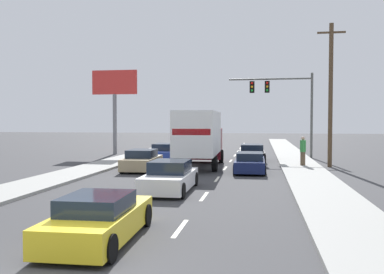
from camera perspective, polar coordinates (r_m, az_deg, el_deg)
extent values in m
plane|color=#3D3D3F|center=(32.61, 2.54, -3.13)|extent=(140.00, 140.00, 0.00)
cube|color=#9E9E99|center=(27.51, 14.95, -4.06)|extent=(2.60, 80.00, 0.14)
cube|color=#9E9E99|center=(29.33, -11.52, -3.64)|extent=(2.60, 80.00, 0.14)
cube|color=silver|center=(13.03, -16.78, -11.41)|extent=(0.14, 2.00, 0.01)
cube|color=silver|center=(17.56, -9.46, -7.80)|extent=(0.14, 2.00, 0.01)
cube|color=silver|center=(22.29, -5.26, -5.64)|extent=(0.14, 2.00, 0.01)
cube|color=silver|center=(27.11, -2.56, -4.22)|extent=(0.14, 2.00, 0.01)
cube|color=silver|center=(31.99, -0.68, -3.23)|extent=(0.14, 2.00, 0.01)
cube|color=silver|center=(36.91, 0.70, -2.49)|extent=(0.14, 2.00, 0.01)
cube|color=silver|center=(41.84, 1.75, -1.93)|extent=(0.14, 2.00, 0.01)
cube|color=silver|center=(46.79, 2.58, -1.49)|extent=(0.14, 2.00, 0.01)
cube|color=silver|center=(51.74, 3.25, -1.13)|extent=(0.14, 2.00, 0.01)
cube|color=silver|center=(56.71, 3.80, -0.84)|extent=(0.14, 2.00, 0.01)
cube|color=silver|center=(11.96, -1.64, -12.55)|extent=(0.14, 2.00, 0.01)
cube|color=silver|center=(16.78, 1.70, -8.24)|extent=(0.14, 2.00, 0.01)
cube|color=silver|center=(21.68, 3.51, -5.85)|extent=(0.14, 2.00, 0.01)
cube|color=silver|center=(26.62, 4.64, -4.35)|extent=(0.14, 2.00, 0.01)
cube|color=silver|center=(31.57, 5.41, -3.31)|extent=(0.14, 2.00, 0.01)
cube|color=silver|center=(36.54, 5.98, -2.55)|extent=(0.14, 2.00, 0.01)
cube|color=silver|center=(41.52, 6.40, -1.98)|extent=(0.14, 2.00, 0.01)
cube|color=silver|center=(46.50, 6.74, -1.53)|extent=(0.14, 2.00, 0.01)
cube|color=silver|center=(51.48, 7.01, -1.16)|extent=(0.14, 2.00, 0.01)
cube|color=silver|center=(56.47, 7.23, -0.86)|extent=(0.14, 2.00, 0.01)
cube|color=#1E389E|center=(32.00, -3.57, -2.39)|extent=(1.95, 4.69, 0.66)
cube|color=#192333|center=(31.63, -3.70, -1.37)|extent=(1.68, 2.37, 0.52)
cylinder|color=black|center=(33.92, -4.39, -2.38)|extent=(0.23, 0.64, 0.64)
cylinder|color=black|center=(33.59, -1.50, -2.42)|extent=(0.23, 0.64, 0.64)
cylinder|color=black|center=(30.48, -5.86, -2.91)|extent=(0.23, 0.64, 0.64)
cylinder|color=black|center=(30.11, -2.65, -2.97)|extent=(0.23, 0.64, 0.64)
cube|color=tan|center=(25.49, -6.96, -3.57)|extent=(1.95, 4.14, 0.68)
cube|color=#192333|center=(25.41, -6.98, -2.28)|extent=(1.66, 2.11, 0.48)
cylinder|color=black|center=(27.15, -7.90, -3.56)|extent=(0.25, 0.65, 0.64)
cylinder|color=black|center=(26.76, -4.44, -3.63)|extent=(0.25, 0.65, 0.64)
cylinder|color=black|center=(24.31, -9.73, -4.25)|extent=(0.25, 0.65, 0.64)
cylinder|color=black|center=(23.88, -5.88, -4.35)|extent=(0.25, 0.65, 0.64)
cube|color=white|center=(25.96, 0.85, 0.58)|extent=(2.56, 6.05, 2.70)
cube|color=red|center=(23.00, -0.11, 0.70)|extent=(2.19, 0.09, 0.36)
cube|color=maroon|center=(30.04, 1.85, -0.89)|extent=(2.38, 2.21, 2.22)
cylinder|color=black|center=(30.26, -0.35, -2.64)|extent=(0.32, 0.97, 0.96)
cylinder|color=black|center=(30.00, 4.06, -2.68)|extent=(0.32, 0.97, 0.96)
cylinder|color=black|center=(25.07, -2.15, -3.65)|extent=(0.32, 0.97, 0.96)
cylinder|color=black|center=(24.76, 3.17, -3.73)|extent=(0.32, 0.97, 0.96)
cube|color=white|center=(17.95, -3.07, -6.02)|extent=(1.80, 4.42, 0.67)
cube|color=#192333|center=(17.90, -3.05, -4.11)|extent=(1.58, 2.02, 0.52)
cylinder|color=black|center=(19.76, -4.40, -5.72)|extent=(0.22, 0.64, 0.64)
cylinder|color=black|center=(19.43, 0.41, -5.85)|extent=(0.22, 0.64, 0.64)
cylinder|color=black|center=(16.59, -7.15, -7.27)|extent=(0.22, 0.64, 0.64)
cylinder|color=black|center=(16.20, -1.44, -7.48)|extent=(0.22, 0.64, 0.64)
cube|color=yellow|center=(10.94, -12.70, -11.53)|extent=(1.83, 4.29, 0.65)
cube|color=#192333|center=(10.65, -13.08, -8.94)|extent=(1.56, 1.91, 0.43)
cylinder|color=black|center=(12.68, -13.58, -10.29)|extent=(0.24, 0.65, 0.64)
cylinder|color=black|center=(12.19, -6.45, -10.75)|extent=(0.24, 0.65, 0.64)
cylinder|color=black|center=(9.92, -20.47, -13.94)|extent=(0.24, 0.65, 0.64)
cylinder|color=black|center=(9.29, -11.45, -14.96)|extent=(0.24, 0.65, 0.64)
cube|color=black|center=(31.73, 8.31, -2.48)|extent=(2.02, 4.56, 0.63)
cube|color=#192333|center=(31.64, 8.32, -1.47)|extent=(1.72, 2.32, 0.50)
cylinder|color=black|center=(33.43, 6.77, -2.46)|extent=(0.24, 0.65, 0.64)
cylinder|color=black|center=(33.45, 9.78, -2.48)|extent=(0.24, 0.65, 0.64)
cylinder|color=black|center=(30.05, 6.68, -2.99)|extent=(0.24, 0.65, 0.64)
cylinder|color=black|center=(30.07, 10.02, -3.01)|extent=(0.24, 0.65, 0.64)
cube|color=#141E4C|center=(24.94, 8.05, -3.78)|extent=(1.76, 4.61, 0.62)
cube|color=#192333|center=(24.72, 8.05, -2.62)|extent=(1.53, 2.16, 0.42)
cylinder|color=black|center=(26.71, 6.40, -3.65)|extent=(0.23, 0.64, 0.64)
cylinder|color=black|center=(26.69, 9.84, -3.67)|extent=(0.23, 0.64, 0.64)
cylinder|color=black|center=(23.24, 6.00, -4.53)|extent=(0.23, 0.64, 0.64)
cylinder|color=black|center=(23.22, 9.96, -4.56)|extent=(0.23, 0.64, 0.64)
cylinder|color=#595B56|center=(35.13, 16.29, 2.88)|extent=(0.20, 0.20, 6.99)
cylinder|color=#595B56|center=(35.06, 10.78, 7.92)|extent=(6.79, 0.14, 0.14)
cube|color=black|center=(35.00, 10.40, 6.86)|extent=(0.40, 0.56, 0.95)
sphere|color=red|center=(34.72, 10.41, 7.40)|extent=(0.20, 0.20, 0.20)
sphere|color=orange|center=(34.69, 10.40, 6.90)|extent=(0.20, 0.20, 0.20)
sphere|color=green|center=(34.67, 10.40, 6.41)|extent=(0.20, 0.20, 0.20)
cube|color=black|center=(35.00, 8.35, 6.87)|extent=(0.40, 0.56, 0.95)
sphere|color=red|center=(34.72, 8.34, 7.41)|extent=(0.20, 0.20, 0.20)
sphere|color=orange|center=(34.69, 8.33, 6.92)|extent=(0.20, 0.20, 0.20)
sphere|color=green|center=(34.67, 8.33, 6.42)|extent=(0.20, 0.20, 0.20)
cylinder|color=brown|center=(28.67, 18.70, 5.48)|extent=(0.28, 0.28, 9.46)
cube|color=brown|center=(29.21, 18.80, 13.59)|extent=(1.80, 0.12, 0.12)
cylinder|color=slate|center=(38.29, -10.67, 1.75)|extent=(0.36, 0.36, 5.49)
cube|color=red|center=(38.45, -10.71, 7.48)|extent=(4.23, 0.20, 2.19)
cylinder|color=brown|center=(27.98, 15.14, -2.91)|extent=(0.32, 0.32, 0.88)
cylinder|color=#338C3F|center=(27.92, 15.16, -1.22)|extent=(0.38, 0.38, 0.77)
sphere|color=tan|center=(27.90, 15.17, -0.18)|extent=(0.24, 0.24, 0.24)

